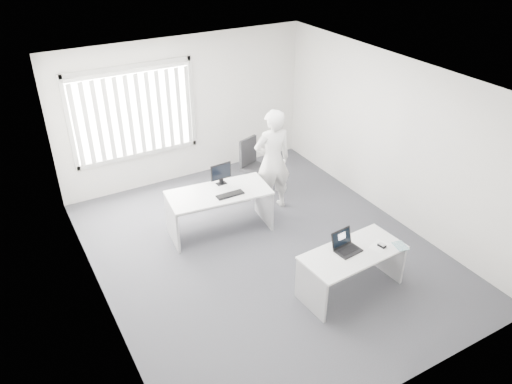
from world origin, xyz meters
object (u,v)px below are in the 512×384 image
person (272,161)px  laptop (349,243)px  desk_far (219,203)px  monitor (221,174)px  office_chair (254,174)px  desk_near (352,262)px

person → laptop: bearing=89.4°
desk_far → person: person is taller
desk_far → monitor: (0.16, 0.22, 0.40)m
office_chair → laptop: 3.23m
office_chair → monitor: monitor is taller
desk_far → office_chair: (1.20, 0.95, -0.23)m
office_chair → person: 0.97m
desk_far → desk_near: bearing=-60.8°
laptop → desk_near: bearing=-40.7°
monitor → laptop: bearing=-76.3°
person → laptop: person is taller
desk_far → monitor: monitor is taller
desk_near → monitor: size_ratio=4.09×
desk_far → laptop: laptop is taller
desk_far → person: bearing=17.1°
desk_far → monitor: size_ratio=4.68×
office_chair → monitor: 1.42m
desk_far → monitor: bearing=61.1°
desk_far → office_chair: office_chair is taller
desk_near → laptop: laptop is taller
desk_near → desk_far: size_ratio=0.87×
person → monitor: person is taller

